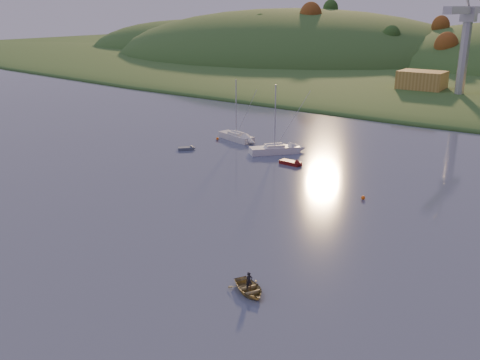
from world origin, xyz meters
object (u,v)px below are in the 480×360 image
Objects in this scene: canoe at (249,288)px; sailboat_near at (274,149)px; grey_dinghy at (189,148)px; red_tender at (295,164)px; sailboat_far at (236,136)px.

sailboat_near is at bearing 58.85° from canoe.
grey_dinghy is (-12.76, -6.28, -0.50)m from sailboat_near.
red_tender is at bearing -82.74° from sailboat_near.
sailboat_near is at bearing 149.74° from red_tender.
canoe reaches higher than grey_dinghy.
canoe is at bearing -109.61° from sailboat_near.
canoe is (32.15, -42.58, -0.31)m from sailboat_far.
red_tender reaches higher than canoe.
canoe is 1.33× the size of grey_dinghy.
sailboat_near is 11.03m from sailboat_far.
sailboat_far is 18.27m from red_tender.
sailboat_far reaches higher than grey_dinghy.
canoe is at bearing -62.14° from red_tender.
sailboat_far is 2.71× the size of red_tender.
red_tender is at bearing -39.64° from grey_dinghy.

